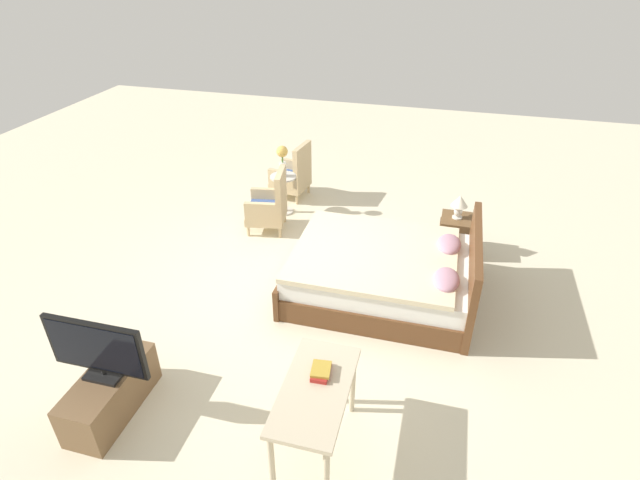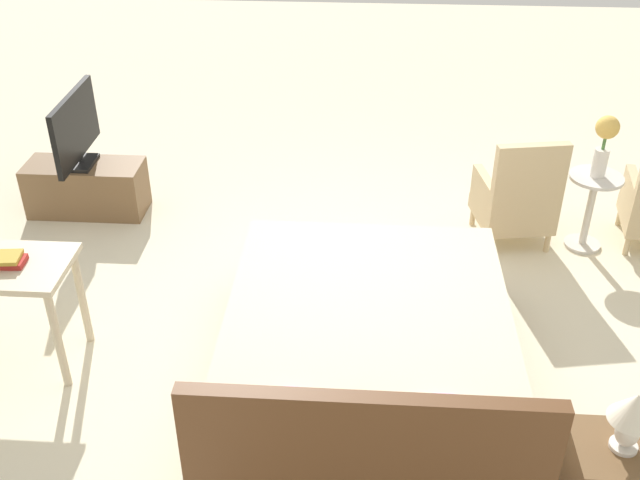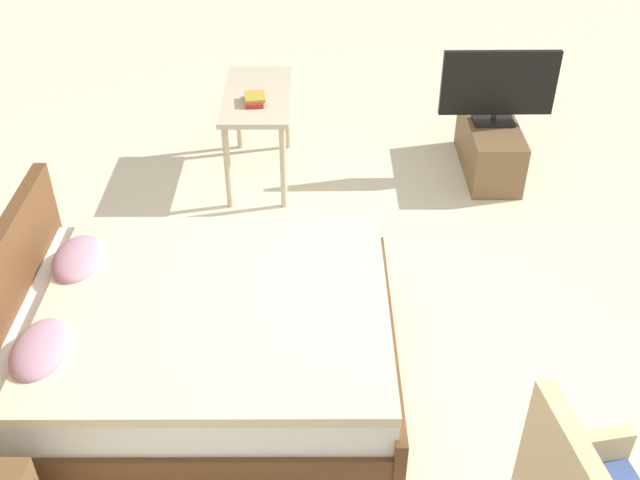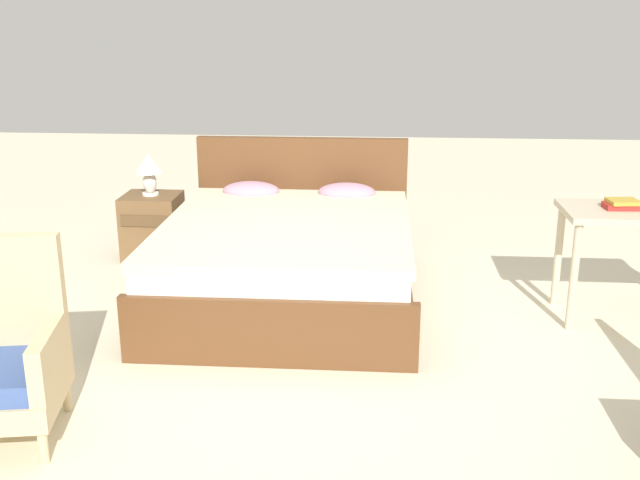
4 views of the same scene
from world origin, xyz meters
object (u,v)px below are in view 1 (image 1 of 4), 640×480
(bed, at_px, (384,273))
(flower_vase, at_px, (282,158))
(side_table, at_px, (284,190))
(tv_stand, at_px, (111,393))
(nightstand, at_px, (454,235))
(table_lamp, at_px, (459,203))
(vanity_desk, at_px, (315,398))
(armchair_by_window_left, at_px, (293,176))
(armchair_by_window_right, at_px, (270,206))
(book_stack, at_px, (321,371))
(tv_flatscreen, at_px, (96,349))

(bed, bearing_deg, flower_vase, -132.73)
(side_table, height_order, tv_stand, side_table)
(nightstand, height_order, table_lamp, table_lamp)
(flower_vase, distance_m, vanity_desk, 4.29)
(armchair_by_window_left, distance_m, armchair_by_window_right, 1.11)
(book_stack, bearing_deg, tv_flatscreen, -82.62)
(bed, xyz_separation_m, vanity_desk, (2.28, -0.22, 0.32))
(table_lamp, height_order, tv_stand, table_lamp)
(armchair_by_window_right, height_order, nightstand, armchair_by_window_right)
(table_lamp, bearing_deg, nightstand, -90.00)
(side_table, bearing_deg, nightstand, 79.25)
(side_table, xyz_separation_m, vanity_desk, (3.97, 1.60, 0.24))
(armchair_by_window_left, distance_m, tv_stand, 4.62)
(flower_vase, bearing_deg, bed, 47.27)
(armchair_by_window_left, bearing_deg, bed, 39.51)
(flower_vase, bearing_deg, tv_stand, -4.02)
(flower_vase, relative_size, vanity_desk, 0.46)
(bed, bearing_deg, armchair_by_window_right, -121.39)
(table_lamp, bearing_deg, side_table, -100.75)
(side_table, height_order, flower_vase, flower_vase)
(side_table, height_order, tv_flatscreen, tv_flatscreen)
(tv_flatscreen, bearing_deg, table_lamp, 141.04)
(tv_flatscreen, bearing_deg, bed, 138.40)
(armchair_by_window_left, distance_m, vanity_desk, 4.81)
(vanity_desk, bearing_deg, tv_flatscreen, -87.35)
(tv_stand, height_order, tv_flatscreen, tv_flatscreen)
(nightstand, relative_size, book_stack, 2.26)
(vanity_desk, xyz_separation_m, book_stack, (-0.16, 0.00, 0.14))
(tv_stand, bearing_deg, side_table, 175.98)
(flower_vase, bearing_deg, tv_flatscreen, -4.02)
(tv_stand, bearing_deg, armchair_by_window_right, 175.76)
(tv_flatscreen, distance_m, vanity_desk, 1.89)
(armchair_by_window_left, relative_size, armchair_by_window_right, 1.00)
(vanity_desk, bearing_deg, armchair_by_window_left, -160.22)
(nightstand, bearing_deg, table_lamp, 90.00)
(side_table, distance_m, tv_flatscreen, 4.08)
(side_table, bearing_deg, vanity_desk, 21.99)
(armchair_by_window_left, height_order, tv_flatscreen, tv_flatscreen)
(armchair_by_window_right, bearing_deg, table_lamp, 91.37)
(table_lamp, bearing_deg, bed, -33.04)
(nightstand, relative_size, vanity_desk, 0.50)
(armchair_by_window_right, distance_m, book_stack, 3.66)
(vanity_desk, bearing_deg, tv_stand, -87.42)
(armchair_by_window_left, xyz_separation_m, nightstand, (1.05, 2.62, -0.11))
(tv_stand, bearing_deg, nightstand, 141.03)
(flower_vase, distance_m, table_lamp, 2.65)
(bed, distance_m, table_lamp, 1.48)
(bed, distance_m, tv_flatscreen, 3.20)
(armchair_by_window_right, distance_m, tv_flatscreen, 3.53)
(armchair_by_window_left, distance_m, book_stack, 4.68)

